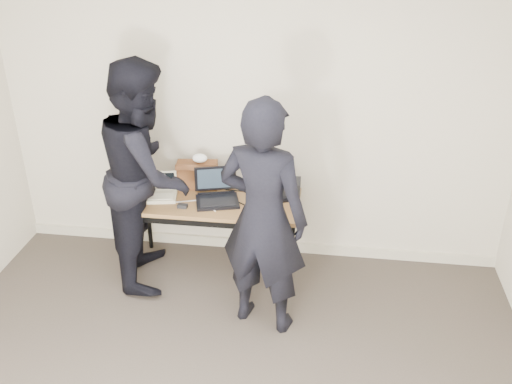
% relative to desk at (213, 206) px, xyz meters
% --- Properties ---
extents(room, '(4.60, 4.60, 2.80)m').
position_rel_desk_xyz_m(room, '(0.32, -1.85, 0.69)').
color(room, '#3E362F').
rests_on(room, ground).
extents(desk, '(1.50, 0.65, 0.72)m').
position_rel_desk_xyz_m(desk, '(0.00, 0.00, 0.00)').
color(desk, brown).
rests_on(desk, ground).
extents(laptop_beige, '(0.30, 0.30, 0.21)m').
position_rel_desk_xyz_m(laptop_beige, '(-0.45, -0.00, 0.10)').
color(laptop_beige, beige).
rests_on(laptop_beige, desk).
extents(laptop_center, '(0.44, 0.43, 0.28)m').
position_rel_desk_xyz_m(laptop_center, '(0.04, 0.01, 0.12)').
color(laptop_center, black).
rests_on(laptop_center, desk).
extents(laptop_right, '(0.45, 0.44, 0.26)m').
position_rel_desk_xyz_m(laptop_right, '(0.50, 0.19, 0.12)').
color(laptop_right, black).
rests_on(laptop_right, desk).
extents(leather_satchel, '(0.38, 0.21, 0.25)m').
position_rel_desk_xyz_m(leather_satchel, '(-0.18, 0.23, 0.19)').
color(leather_satchel, '#5C3318').
rests_on(leather_satchel, desk).
extents(tissue, '(0.14, 0.11, 0.08)m').
position_rel_desk_xyz_m(tissue, '(-0.15, 0.23, 0.34)').
color(tissue, white).
rests_on(tissue, leather_satchel).
extents(equipment_box, '(0.24, 0.21, 0.14)m').
position_rel_desk_xyz_m(equipment_box, '(0.63, 0.19, 0.13)').
color(equipment_box, black).
rests_on(equipment_box, desk).
extents(power_brick, '(0.09, 0.06, 0.03)m').
position_rel_desk_xyz_m(power_brick, '(-0.22, -0.17, 0.07)').
color(power_brick, black).
rests_on(power_brick, desk).
extents(cables, '(0.96, 0.41, 0.01)m').
position_rel_desk_xyz_m(cables, '(-0.04, 0.00, 0.06)').
color(cables, black).
rests_on(cables, desk).
extents(person_typist, '(0.78, 0.62, 1.88)m').
position_rel_desk_xyz_m(person_typist, '(0.52, -0.64, 0.28)').
color(person_typist, black).
rests_on(person_typist, ground).
extents(person_observer, '(0.90, 1.07, 1.96)m').
position_rel_desk_xyz_m(person_observer, '(-0.54, -0.09, 0.32)').
color(person_observer, black).
rests_on(person_observer, ground).
extents(baseboard, '(4.50, 0.03, 0.10)m').
position_rel_desk_xyz_m(baseboard, '(0.32, 0.39, -0.61)').
color(baseboard, beige).
rests_on(baseboard, ground).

